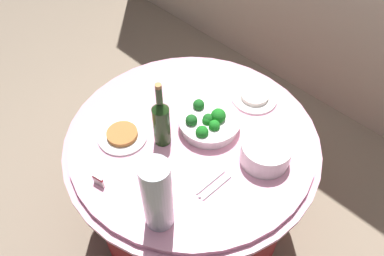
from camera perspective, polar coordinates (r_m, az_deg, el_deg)
ground_plane at (r=2.39m, az=0.00°, el=-12.44°), size 6.00×6.00×0.00m
buffet_table at (r=2.07m, az=0.00°, el=-7.51°), size 1.16×1.16×0.74m
broccoli_bowl at (r=1.77m, az=2.44°, el=0.83°), size 0.28×0.28×0.12m
plate_stack at (r=1.68m, az=10.53°, el=-3.46°), size 0.21×0.21×0.10m
wine_bottle at (r=1.66m, az=-4.44°, el=1.01°), size 0.07×0.07×0.34m
decorative_fruit_vase at (r=1.42m, az=-4.96°, el=-10.09°), size 0.11×0.11×0.34m
serving_tongs at (r=1.62m, az=2.98°, el=-8.35°), size 0.05×0.17×0.01m
food_plate_peanuts at (r=1.79m, az=-9.96°, el=-1.05°), size 0.22×0.22×0.03m
food_plate_rice at (r=1.95m, az=8.97°, el=4.43°), size 0.22×0.22×0.03m
label_placard_front at (r=1.64m, az=-13.34°, el=-7.33°), size 0.05×0.02×0.05m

